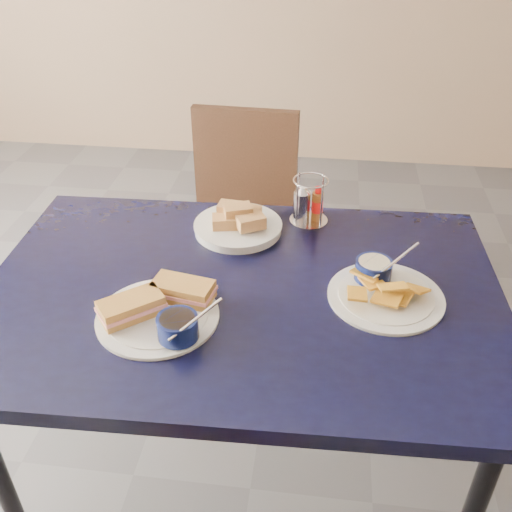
# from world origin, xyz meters

# --- Properties ---
(ground) EXTENTS (6.00, 6.00, 0.00)m
(ground) POSITION_xyz_m (0.00, 0.00, 0.00)
(ground) COLOR #4A4A4E
(ground) RESTS_ON ground
(dining_table) EXTENTS (1.29, 0.88, 0.75)m
(dining_table) POSITION_xyz_m (-0.02, 0.04, 0.69)
(dining_table) COLOR black
(dining_table) RESTS_ON ground
(chair_far) EXTENTS (0.42, 0.40, 0.86)m
(chair_far) POSITION_xyz_m (-0.16, 0.88, 0.49)
(chair_far) COLOR black
(chair_far) RESTS_ON ground
(sandwich_plate) EXTENTS (0.30, 0.28, 0.12)m
(sandwich_plate) POSITION_xyz_m (-0.18, -0.09, 0.77)
(sandwich_plate) COLOR white
(sandwich_plate) RESTS_ON dining_table
(plantain_plate) EXTENTS (0.28, 0.28, 0.12)m
(plantain_plate) POSITION_xyz_m (0.31, 0.07, 0.77)
(plantain_plate) COLOR white
(plantain_plate) RESTS_ON dining_table
(bread_basket) EXTENTS (0.24, 0.24, 0.08)m
(bread_basket) POSITION_xyz_m (-0.07, 0.30, 0.77)
(bread_basket) COLOR white
(bread_basket) RESTS_ON dining_table
(condiment_caddy) EXTENTS (0.11, 0.11, 0.14)m
(condiment_caddy) POSITION_xyz_m (0.12, 0.38, 0.81)
(condiment_caddy) COLOR silver
(condiment_caddy) RESTS_ON dining_table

